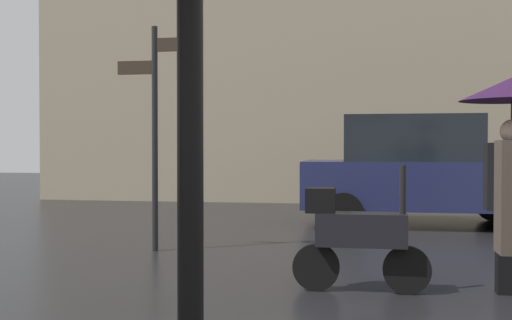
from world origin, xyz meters
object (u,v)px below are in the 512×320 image
(parked_car_left, at_px, (419,170))
(street_signpost, at_px, (155,115))
(pedestrian_with_umbrella, at_px, (512,126))
(parked_scooter, at_px, (356,235))

(parked_car_left, relative_size, street_signpost, 1.40)
(pedestrian_with_umbrella, xyz_separation_m, parked_car_left, (-0.43, 5.41, -0.62))
(parked_scooter, bearing_deg, parked_car_left, 65.91)
(parked_car_left, xyz_separation_m, street_signpost, (-3.75, -3.54, 0.85))
(pedestrian_with_umbrella, relative_size, street_signpost, 0.68)
(pedestrian_with_umbrella, xyz_separation_m, street_signpost, (-4.18, 1.87, 0.23))
(street_signpost, bearing_deg, parked_car_left, 43.35)
(parked_scooter, relative_size, street_signpost, 0.44)
(parked_scooter, height_order, street_signpost, street_signpost)
(parked_scooter, relative_size, parked_car_left, 0.31)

